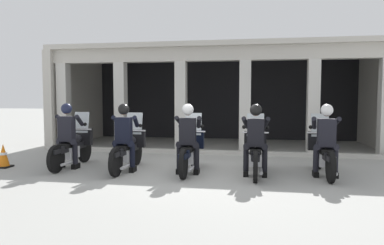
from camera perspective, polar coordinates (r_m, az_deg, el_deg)
ground_plane at (r=11.44m, az=2.45°, el=-4.64°), size 80.00×80.00×0.00m
station_building at (r=13.41m, az=4.38°, el=5.98°), size 11.26×4.36×3.47m
kerb_strip at (r=10.86m, az=2.99°, el=-4.79°), size 10.76×0.24×0.12m
motorcycle_far_left at (r=9.40m, az=-18.49°, el=-3.66°), size 0.62×2.04×1.35m
police_officer_far_left at (r=9.10m, az=-19.40°, el=-1.15°), size 0.63×0.61×1.58m
motorcycle_left at (r=8.66m, az=-10.15°, el=-4.15°), size 0.62×2.04×1.35m
police_officer_left at (r=8.35m, az=-10.85°, el=-1.44°), size 0.63×0.61×1.58m
motorcycle_center at (r=8.30m, az=-0.29°, el=-4.44°), size 0.62×2.04×1.35m
police_officer_center at (r=7.97m, az=-0.65°, el=-1.62°), size 0.63×0.61×1.58m
motorcycle_right at (r=8.16m, az=10.14°, el=-4.65°), size 0.62×2.04×1.35m
police_officer_right at (r=7.82m, az=10.18°, el=-1.79°), size 0.63×0.61×1.58m
motorcycle_far_right at (r=8.49m, az=20.32°, el=-4.50°), size 0.62×2.04×1.35m
police_officer_far_right at (r=8.16m, az=20.75°, el=-1.75°), size 0.63×0.61×1.58m
traffic_cone_flank at (r=9.93m, az=-28.05°, el=-4.75°), size 0.34×0.34×0.59m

